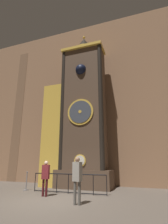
{
  "coord_description": "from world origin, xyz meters",
  "views": [
    {
      "loc": [
        3.94,
        -7.1,
        1.64
      ],
      "look_at": [
        0.13,
        3.83,
        4.86
      ],
      "focal_mm": 28.0,
      "sensor_mm": 36.0,
      "label": 1
    }
  ],
  "objects_px": {
    "visitor_near": "(46,175)",
    "stanchion_post": "(26,184)",
    "clock_tower": "(77,115)",
    "visitor_far": "(77,176)"
  },
  "relations": [
    {
      "from": "visitor_near",
      "to": "stanchion_post",
      "type": "distance_m",
      "value": 2.41
    },
    {
      "from": "clock_tower",
      "to": "visitor_near",
      "type": "xyz_separation_m",
      "value": [
        -0.45,
        -3.02,
        -3.69
      ]
    },
    {
      "from": "visitor_near",
      "to": "visitor_far",
      "type": "height_order",
      "value": "visitor_far"
    },
    {
      "from": "clock_tower",
      "to": "stanchion_post",
      "type": "relative_size",
      "value": 10.78
    },
    {
      "from": "stanchion_post",
      "to": "clock_tower",
      "type": "bearing_deg",
      "value": 36.48
    },
    {
      "from": "clock_tower",
      "to": "visitor_far",
      "type": "distance_m",
      "value": 5.65
    },
    {
      "from": "clock_tower",
      "to": "visitor_near",
      "type": "distance_m",
      "value": 4.79
    },
    {
      "from": "clock_tower",
      "to": "visitor_far",
      "type": "height_order",
      "value": "clock_tower"
    },
    {
      "from": "clock_tower",
      "to": "visitor_near",
      "type": "relative_size",
      "value": 6.82
    },
    {
      "from": "visitor_near",
      "to": "visitor_far",
      "type": "xyz_separation_m",
      "value": [
        2.06,
        -1.03,
        0.1
      ]
    }
  ]
}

